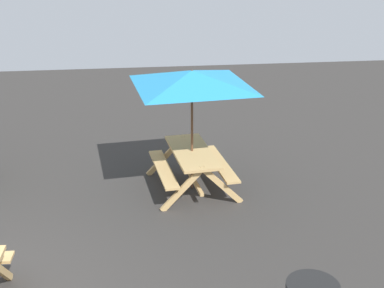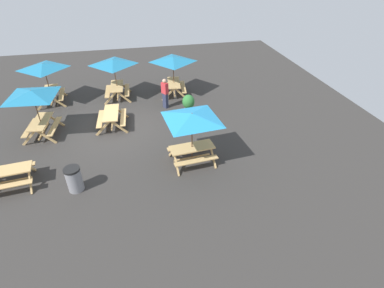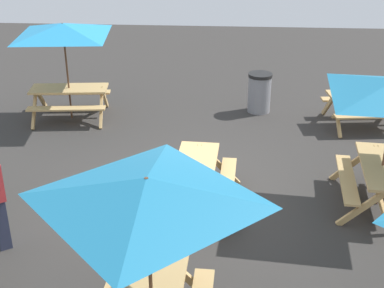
{
  "view_description": "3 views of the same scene",
  "coord_description": "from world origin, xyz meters",
  "px_view_note": "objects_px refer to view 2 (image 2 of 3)",
  "views": [
    {
      "loc": [
        2.27,
        -5.91,
        4.5
      ],
      "look_at": [
        3.47,
        3.27,
        0.9
      ],
      "focal_mm": 50.0,
      "sensor_mm": 36.0,
      "label": 1
    },
    {
      "loc": [
        13.23,
        1.15,
        7.63
      ],
      "look_at": [
        3.47,
        3.27,
        0.9
      ],
      "focal_mm": 28.0,
      "sensor_mm": 36.0,
      "label": 2
    },
    {
      "loc": [
        -8.34,
        -0.46,
        4.95
      ],
      "look_at": [
        0.25,
        0.12,
        0.9
      ],
      "focal_mm": 50.0,
      "sensor_mm": 36.0,
      "label": 3
    }
  ],
  "objects_px": {
    "picnic_table_0": "(44,69)",
    "picnic_table_6": "(6,175)",
    "picnic_table_2": "(192,120)",
    "potted_plant_0": "(188,104)",
    "picnic_table_4": "(114,65)",
    "picnic_table_3": "(33,97)",
    "picnic_table_1": "(173,62)",
    "trash_bin_gray": "(74,179)",
    "person_standing": "(165,93)",
    "picnic_table_5": "(112,116)"
  },
  "relations": [
    {
      "from": "picnic_table_0",
      "to": "person_standing",
      "type": "relative_size",
      "value": 1.4
    },
    {
      "from": "picnic_table_1",
      "to": "potted_plant_0",
      "type": "xyz_separation_m",
      "value": [
        2.75,
        0.32,
        -1.33
      ]
    },
    {
      "from": "picnic_table_0",
      "to": "picnic_table_6",
      "type": "xyz_separation_m",
      "value": [
        7.2,
        -0.38,
        -1.43
      ]
    },
    {
      "from": "picnic_table_3",
      "to": "picnic_table_4",
      "type": "bearing_deg",
      "value": 140.35
    },
    {
      "from": "picnic_table_1",
      "to": "person_standing",
      "type": "xyz_separation_m",
      "value": [
        1.62,
        -0.75,
        -1.1
      ]
    },
    {
      "from": "picnic_table_2",
      "to": "trash_bin_gray",
      "type": "xyz_separation_m",
      "value": [
        0.73,
        -4.55,
        -1.49
      ]
    },
    {
      "from": "picnic_table_0",
      "to": "picnic_table_4",
      "type": "xyz_separation_m",
      "value": [
        0.14,
        3.67,
        0.0
      ]
    },
    {
      "from": "picnic_table_0",
      "to": "picnic_table_2",
      "type": "height_order",
      "value": "same"
    },
    {
      "from": "picnic_table_3",
      "to": "person_standing",
      "type": "bearing_deg",
      "value": 110.54
    },
    {
      "from": "picnic_table_0",
      "to": "picnic_table_5",
      "type": "xyz_separation_m",
      "value": [
        3.43,
        3.37,
        -1.43
      ]
    },
    {
      "from": "picnic_table_0",
      "to": "picnic_table_3",
      "type": "height_order",
      "value": "same"
    },
    {
      "from": "picnic_table_1",
      "to": "potted_plant_0",
      "type": "relative_size",
      "value": 2.02
    },
    {
      "from": "picnic_table_4",
      "to": "picnic_table_3",
      "type": "bearing_deg",
      "value": -43.02
    },
    {
      "from": "trash_bin_gray",
      "to": "picnic_table_6",
      "type": "bearing_deg",
      "value": -106.16
    },
    {
      "from": "picnic_table_2",
      "to": "potted_plant_0",
      "type": "relative_size",
      "value": 2.44
    },
    {
      "from": "picnic_table_6",
      "to": "potted_plant_0",
      "type": "height_order",
      "value": "potted_plant_0"
    },
    {
      "from": "picnic_table_5",
      "to": "picnic_table_4",
      "type": "bearing_deg",
      "value": 177.63
    },
    {
      "from": "picnic_table_6",
      "to": "trash_bin_gray",
      "type": "xyz_separation_m",
      "value": [
        0.71,
        2.44,
        -0.07
      ]
    },
    {
      "from": "picnic_table_3",
      "to": "potted_plant_0",
      "type": "relative_size",
      "value": 2.44
    },
    {
      "from": "picnic_table_0",
      "to": "picnic_table_6",
      "type": "distance_m",
      "value": 7.35
    },
    {
      "from": "picnic_table_5",
      "to": "potted_plant_0",
      "type": "bearing_deg",
      "value": 97.51
    },
    {
      "from": "picnic_table_1",
      "to": "picnic_table_3",
      "type": "relative_size",
      "value": 0.83
    },
    {
      "from": "picnic_table_5",
      "to": "person_standing",
      "type": "relative_size",
      "value": 1.12
    },
    {
      "from": "picnic_table_1",
      "to": "picnic_table_5",
      "type": "xyz_separation_m",
      "value": [
        3.07,
        -3.61,
        -1.43
      ]
    },
    {
      "from": "picnic_table_6",
      "to": "potted_plant_0",
      "type": "bearing_deg",
      "value": 21.41
    },
    {
      "from": "picnic_table_0",
      "to": "picnic_table_6",
      "type": "height_order",
      "value": "picnic_table_0"
    },
    {
      "from": "person_standing",
      "to": "potted_plant_0",
      "type": "bearing_deg",
      "value": 9.22
    },
    {
      "from": "trash_bin_gray",
      "to": "person_standing",
      "type": "relative_size",
      "value": 0.59
    },
    {
      "from": "picnic_table_5",
      "to": "picnic_table_6",
      "type": "height_order",
      "value": "same"
    },
    {
      "from": "picnic_table_4",
      "to": "person_standing",
      "type": "distance_m",
      "value": 3.35
    },
    {
      "from": "picnic_table_2",
      "to": "picnic_table_3",
      "type": "distance_m",
      "value": 7.34
    },
    {
      "from": "potted_plant_0",
      "to": "picnic_table_4",
      "type": "bearing_deg",
      "value": -129.36
    },
    {
      "from": "trash_bin_gray",
      "to": "picnic_table_4",
      "type": "bearing_deg",
      "value": 168.27
    },
    {
      "from": "picnic_table_0",
      "to": "person_standing",
      "type": "bearing_deg",
      "value": 67.64
    },
    {
      "from": "picnic_table_0",
      "to": "picnic_table_2",
      "type": "relative_size",
      "value": 0.83
    },
    {
      "from": "picnic_table_1",
      "to": "picnic_table_4",
      "type": "distance_m",
      "value": 3.32
    },
    {
      "from": "trash_bin_gray",
      "to": "picnic_table_3",
      "type": "bearing_deg",
      "value": -156.35
    },
    {
      "from": "picnic_table_2",
      "to": "picnic_table_3",
      "type": "height_order",
      "value": "same"
    },
    {
      "from": "picnic_table_5",
      "to": "picnic_table_6",
      "type": "distance_m",
      "value": 5.31
    },
    {
      "from": "picnic_table_0",
      "to": "potted_plant_0",
      "type": "distance_m",
      "value": 8.05
    },
    {
      "from": "picnic_table_0",
      "to": "picnic_table_1",
      "type": "height_order",
      "value": "same"
    },
    {
      "from": "trash_bin_gray",
      "to": "potted_plant_0",
      "type": "relative_size",
      "value": 0.85
    },
    {
      "from": "picnic_table_0",
      "to": "picnic_table_6",
      "type": "bearing_deg",
      "value": -7.77
    },
    {
      "from": "picnic_table_2",
      "to": "picnic_table_6",
      "type": "distance_m",
      "value": 7.14
    },
    {
      "from": "picnic_table_1",
      "to": "picnic_table_6",
      "type": "xyz_separation_m",
      "value": [
        6.84,
        -7.37,
        -1.43
      ]
    },
    {
      "from": "picnic_table_6",
      "to": "picnic_table_4",
      "type": "bearing_deg",
      "value": 53.56
    },
    {
      "from": "potted_plant_0",
      "to": "picnic_table_2",
      "type": "bearing_deg",
      "value": -9.66
    },
    {
      "from": "picnic_table_1",
      "to": "picnic_table_6",
      "type": "distance_m",
      "value": 10.15
    },
    {
      "from": "picnic_table_0",
      "to": "potted_plant_0",
      "type": "bearing_deg",
      "value": 62.17
    },
    {
      "from": "picnic_table_0",
      "to": "trash_bin_gray",
      "type": "relative_size",
      "value": 2.38
    }
  ]
}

